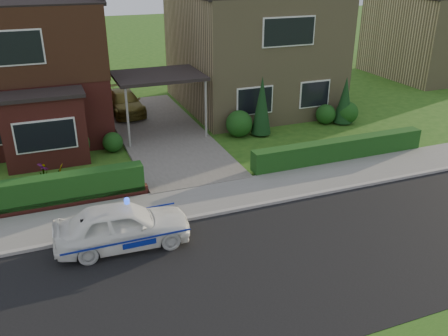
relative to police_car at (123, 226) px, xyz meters
name	(u,v)px	position (x,y,z in m)	size (l,w,h in m)	color
ground	(267,267)	(3.29, -2.40, -0.63)	(120.00, 120.00, 0.00)	#245316
road	(267,267)	(3.29, -2.40, -0.63)	(60.00, 6.00, 0.02)	black
kerb	(224,212)	(3.29, 0.65, -0.57)	(60.00, 0.16, 0.12)	#9E9993
sidewalk	(213,198)	(3.29, 1.70, -0.58)	(60.00, 2.00, 0.10)	slate
driveway	(161,133)	(3.29, 8.60, -0.57)	(3.80, 12.00, 0.12)	#666059
house_left	(11,47)	(-2.50, 11.50, 3.18)	(7.50, 9.53, 7.25)	maroon
house_right	(251,36)	(9.09, 11.59, 3.03)	(7.50, 8.06, 7.25)	#9B895F
carport_link	(158,77)	(3.29, 8.55, 2.02)	(3.80, 3.00, 2.77)	black
dwarf_wall	(27,209)	(-2.51, 2.90, -0.45)	(7.70, 0.25, 0.36)	maroon
hedge_left	(28,212)	(-2.51, 3.05, -0.63)	(7.50, 0.55, 0.90)	#143D13
hedge_right	(339,161)	(9.09, 2.95, -0.63)	(7.50, 0.55, 0.80)	#143D13
shrub_left_mid	(73,144)	(-0.71, 6.90, 0.03)	(1.32, 1.32, 1.32)	#143D13
shrub_left_near	(113,142)	(0.89, 7.20, -0.21)	(0.84, 0.84, 0.84)	#143D13
shrub_right_near	(239,124)	(6.49, 7.00, -0.03)	(1.20, 1.20, 1.20)	#143D13
shrub_right_mid	(326,114)	(11.09, 7.10, -0.15)	(0.96, 0.96, 0.96)	#143D13
shrub_right_far	(347,112)	(12.09, 6.80, -0.09)	(1.08, 1.08, 1.08)	#143D13
conifer_a	(262,107)	(7.49, 6.80, 0.67)	(0.90, 0.90, 2.60)	black
conifer_b	(345,102)	(11.89, 6.80, 0.47)	(0.90, 0.90, 2.20)	black
neighbour_right	(432,36)	(23.29, 13.60, 1.97)	(6.50, 7.00, 5.20)	#9B895F
police_car	(123,226)	(0.00, 0.00, 0.00)	(3.42, 3.79, 1.43)	white
driveway_car	(124,102)	(2.29, 12.10, 0.03)	(1.54, 3.78, 1.10)	brown
potted_plant_b	(59,175)	(-1.40, 4.66, -0.24)	(0.35, 0.43, 0.79)	gray
potted_plant_c	(44,175)	(-1.90, 4.87, -0.22)	(0.46, 0.46, 0.83)	gray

